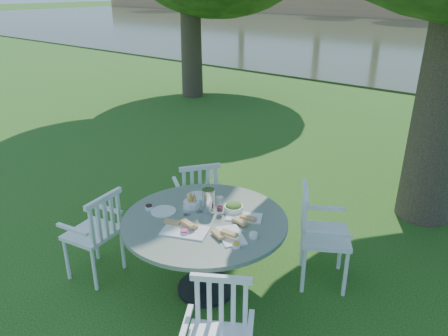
% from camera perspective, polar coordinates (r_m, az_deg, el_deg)
% --- Properties ---
extents(ground, '(140.00, 140.00, 0.00)m').
position_cam_1_polar(ground, '(5.25, -1.39, -9.25)').
color(ground, '#143D0C').
rests_on(ground, ground).
extents(table, '(1.53, 1.53, 0.80)m').
position_cam_1_polar(table, '(4.11, -2.50, -8.29)').
color(table, black).
rests_on(table, ground).
extents(chair_ne, '(0.67, 0.68, 1.00)m').
position_cam_1_polar(chair_ne, '(4.39, 11.83, -7.79)').
color(chair_ne, white).
rests_on(chair_ne, ground).
extents(chair_nw, '(0.62, 0.63, 0.92)m').
position_cam_1_polar(chair_nw, '(5.12, -3.39, -3.20)').
color(chair_nw, white).
rests_on(chair_nw, ground).
extents(chair_sw, '(0.52, 0.55, 0.94)m').
position_cam_1_polar(chair_sw, '(4.53, -16.06, -7.71)').
color(chair_sw, white).
rests_on(chair_sw, ground).
extents(chair_se, '(0.60, 0.59, 0.89)m').
position_cam_1_polar(chair_se, '(3.32, -0.60, -20.13)').
color(chair_se, white).
rests_on(chair_se, ground).
extents(tableware, '(1.15, 0.88, 0.24)m').
position_cam_1_polar(tableware, '(4.07, -2.11, -5.60)').
color(tableware, white).
rests_on(tableware, table).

